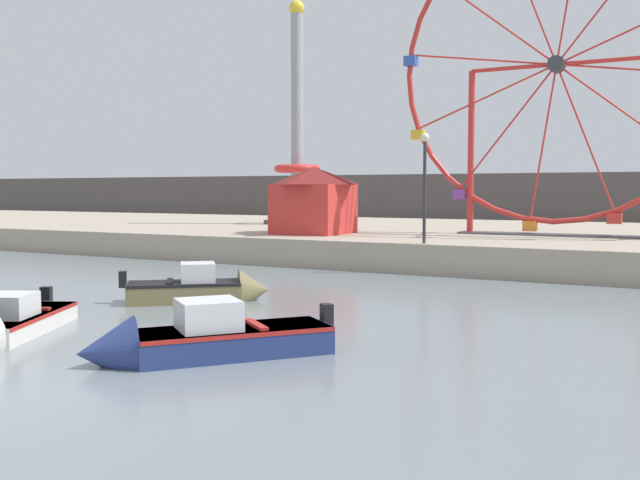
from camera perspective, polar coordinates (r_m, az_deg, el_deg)
ground_plane at (r=11.88m, az=-23.77°, el=-11.24°), size 240.00×240.00×0.00m
quay_promenade at (r=37.05m, az=14.36°, el=-0.05°), size 110.00×22.55×1.10m
distant_town_skyline at (r=60.54m, az=20.06°, el=2.89°), size 140.00×3.00×4.40m
motorboat_navy_blue at (r=13.40m, az=-9.87°, el=-7.74°), size 3.80×4.31×1.41m
motorboat_olive_wood at (r=20.19m, az=-8.94°, el=-3.76°), size 3.72×3.39×1.38m
ferris_wheel_red_frame at (r=32.94m, az=18.04°, el=12.59°), size 13.66×1.20×13.96m
drop_tower_steel_tower at (r=42.16m, az=-1.81°, el=7.64°), size 2.80×2.80×12.70m
carnival_booth_red_striped at (r=32.52m, az=-0.49°, el=3.24°), size 3.36×3.65×2.98m
promenade_lamp_near at (r=26.81m, az=8.21°, el=5.32°), size 0.32×0.32×4.01m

